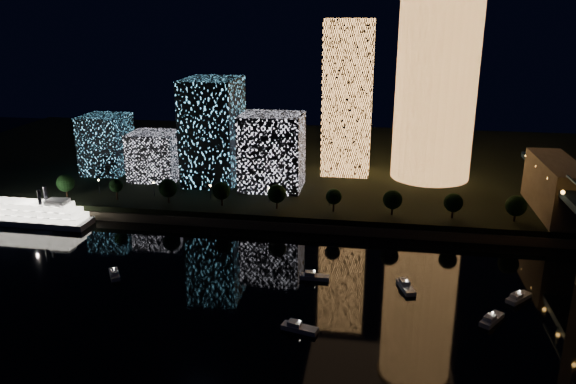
% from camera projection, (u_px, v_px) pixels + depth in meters
% --- Properties ---
extents(far_bank, '(420.00, 160.00, 5.00)m').
position_uv_depth(far_bank, '(368.00, 166.00, 261.97)').
color(far_bank, black).
rests_on(far_bank, ground).
extents(seawall, '(420.00, 6.00, 3.00)m').
position_uv_depth(seawall, '(361.00, 229.00, 189.03)').
color(seawall, '#6B5E4C').
rests_on(seawall, ground).
extents(tower_cylindrical, '(34.00, 34.00, 87.45)m').
position_uv_depth(tower_cylindrical, '(437.00, 71.00, 222.69)').
color(tower_cylindrical, '#FFA451').
rests_on(tower_cylindrical, far_bank).
extents(tower_rectangular, '(20.01, 20.01, 63.67)m').
position_uv_depth(tower_rectangular, '(348.00, 98.00, 234.22)').
color(tower_rectangular, '#FFA451').
rests_on(tower_rectangular, far_bank).
extents(midrise_blocks, '(94.87, 30.59, 41.50)m').
position_uv_depth(midrise_blocks, '(202.00, 142.00, 225.94)').
color(midrise_blocks, white).
rests_on(midrise_blocks, far_bank).
extents(riverboat, '(45.92, 10.67, 13.77)m').
position_uv_depth(riverboat, '(26.00, 214.00, 197.34)').
color(riverboat, silver).
rests_on(riverboat, ground).
extents(motorboats, '(116.51, 69.24, 2.78)m').
position_uv_depth(motorboats, '(362.00, 339.00, 126.85)').
color(motorboats, silver).
rests_on(motorboats, ground).
extents(esplanade_trees, '(166.79, 6.94, 8.97)m').
position_uv_depth(esplanade_trees, '(288.00, 194.00, 195.88)').
color(esplanade_trees, black).
rests_on(esplanade_trees, far_bank).
extents(street_lamps, '(132.70, 0.70, 5.65)m').
position_uv_depth(street_lamps, '(269.00, 192.00, 203.17)').
color(street_lamps, black).
rests_on(street_lamps, far_bank).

